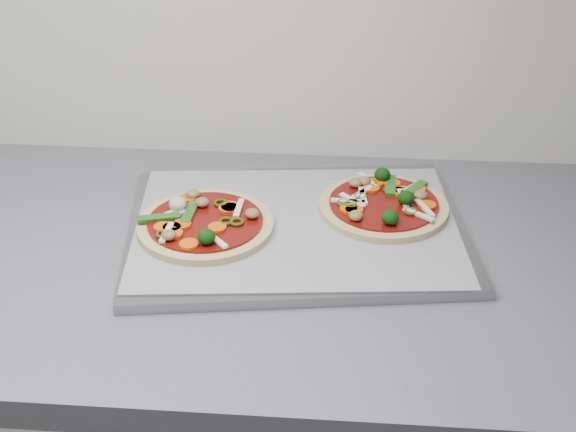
{
  "coord_description": "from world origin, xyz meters",
  "views": [
    {
      "loc": [
        -0.27,
        0.41,
        1.49
      ],
      "look_at": [
        -0.34,
        1.35,
        0.93
      ],
      "focal_mm": 50.0,
      "sensor_mm": 36.0,
      "label": 1
    }
  ],
  "objects": [
    {
      "name": "parchment",
      "position": [
        -0.33,
        1.35,
        0.92
      ],
      "size": [
        0.47,
        0.36,
        0.0
      ],
      "primitive_type": "cube",
      "rotation": [
        0.0,
        0.0,
        0.1
      ],
      "color": "#929297",
      "rests_on": "baking_tray"
    },
    {
      "name": "pizza_right",
      "position": [
        -0.21,
        1.4,
        0.93
      ],
      "size": [
        0.21,
        0.21,
        0.03
      ],
      "rotation": [
        0.0,
        0.0,
        0.17
      ],
      "color": "tan",
      "rests_on": "parchment"
    },
    {
      "name": "countertop",
      "position": [
        0.0,
        1.3,
        0.88
      ],
      "size": [
        3.6,
        0.6,
        0.04
      ],
      "primitive_type": "cube",
      "color": "slate",
      "rests_on": "base_cabinet"
    },
    {
      "name": "pizza_left",
      "position": [
        -0.45,
        1.33,
        0.93
      ],
      "size": [
        0.24,
        0.24,
        0.03
      ],
      "rotation": [
        0.0,
        0.0,
        0.32
      ],
      "color": "tan",
      "rests_on": "parchment"
    },
    {
      "name": "baking_tray",
      "position": [
        -0.33,
        1.35,
        0.91
      ],
      "size": [
        0.51,
        0.4,
        0.02
      ],
      "primitive_type": "cube",
      "rotation": [
        0.0,
        0.0,
        0.14
      ],
      "color": "gray",
      "rests_on": "countertop"
    }
  ]
}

